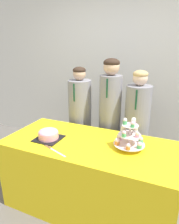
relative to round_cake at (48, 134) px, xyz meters
The scene contains 8 objects.
wall_back 1.65m from the round_cake, 74.57° to the left, with size 9.00×0.06×2.70m.
table 0.62m from the round_cake, 13.31° to the left, with size 1.73×0.79×0.78m.
round_cake is the anchor object (origin of this frame).
cake_knife 0.23m from the round_cake, 49.09° to the right, with size 0.30×0.12×0.01m.
cupcake_stand 0.83m from the round_cake, 10.27° to the left, with size 0.29×0.29×0.30m.
student_0 0.72m from the round_cake, 88.66° to the left, with size 0.30×0.31×1.46m.
student_1 0.83m from the round_cake, 58.29° to the left, with size 0.27×0.28×1.57m.
student_2 1.06m from the round_cake, 42.29° to the left, with size 0.29×0.30×1.45m.
Camera 1 is at (0.74, -1.26, 1.71)m, focal length 32.00 mm.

